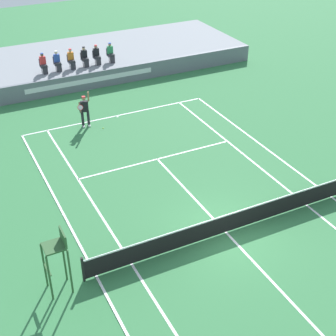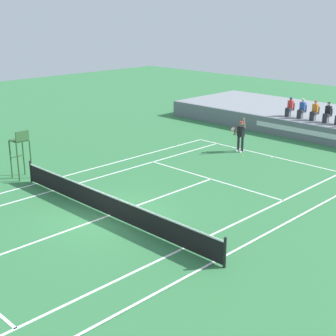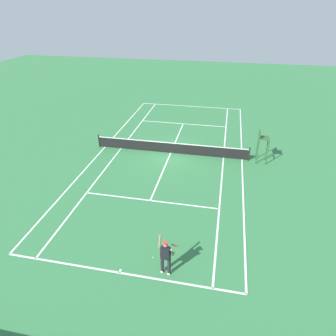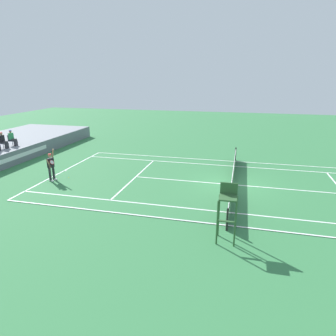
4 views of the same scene
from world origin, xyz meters
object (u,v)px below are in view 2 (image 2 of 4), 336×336
spectator_seated_2 (315,111)px  tennis_player (240,135)px  tennis_ball (243,156)px  spectator_seated_1 (302,109)px  spectator_seated_0 (290,107)px  umpire_chair (20,148)px  spectator_seated_3 (328,113)px

spectator_seated_2 → tennis_player: spectator_seated_2 is taller
tennis_player → tennis_ball: 1.40m
spectator_seated_1 → tennis_ball: 7.13m
spectator_seated_0 → umpire_chair: (-4.15, -17.65, -0.18)m
tennis_ball → umpire_chair: size_ratio=0.03×
tennis_player → umpire_chair: 12.39m
umpire_chair → spectator_seated_0: bearing=76.8°
spectator_seated_2 → spectator_seated_1: bearing=180.0°
spectator_seated_1 → spectator_seated_3: size_ratio=1.00×
spectator_seated_1 → spectator_seated_2: 0.92m
spectator_seated_2 → tennis_ball: spectator_seated_2 is taller
spectator_seated_2 → tennis_ball: bearing=-94.1°
spectator_seated_1 → umpire_chair: 18.36m
spectator_seated_2 → spectator_seated_3: same height
tennis_player → tennis_ball: (0.75, -0.70, -0.96)m
spectator_seated_0 → tennis_ball: spectator_seated_0 is taller
spectator_seated_1 → umpire_chair: umpire_chair is taller
spectator_seated_1 → spectator_seated_2: size_ratio=1.00×
spectator_seated_0 → tennis_player: spectator_seated_0 is taller
spectator_seated_1 → tennis_ball: spectator_seated_1 is taller
spectator_seated_2 → spectator_seated_3: size_ratio=1.00×
spectator_seated_0 → spectator_seated_3: (2.73, 0.00, 0.00)m
spectator_seated_0 → spectator_seated_1: 0.90m
spectator_seated_0 → spectator_seated_2: same height
spectator_seated_1 → tennis_player: size_ratio=0.61×
spectator_seated_1 → spectator_seated_3: same height
tennis_player → spectator_seated_1: bearing=87.1°
spectator_seated_3 → umpire_chair: bearing=-111.3°
spectator_seated_1 → umpire_chair: bearing=-106.0°
spectator_seated_1 → spectator_seated_2: bearing=0.0°
tennis_player → umpire_chair: (-4.73, -11.44, 0.56)m
umpire_chair → spectator_seated_3: bearing=68.7°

